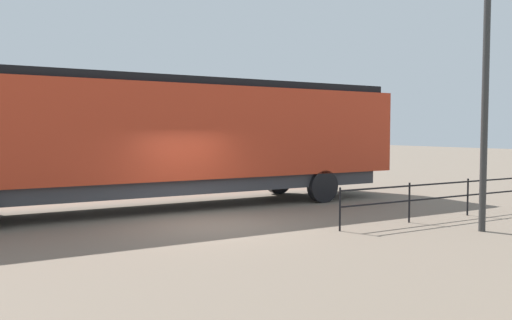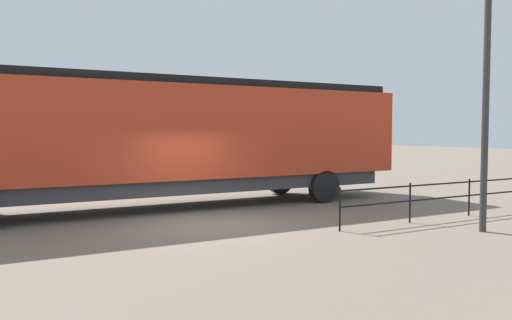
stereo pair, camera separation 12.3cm
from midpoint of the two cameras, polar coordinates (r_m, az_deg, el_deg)
name	(u,v)px [view 2 (the right image)]	position (r m, az deg, el deg)	size (l,w,h in m)	color
ground_plane	(209,225)	(13.36, -5.03, -7.22)	(120.00, 120.00, 0.00)	#756656
locomotive	(179,136)	(16.35, -8.46, 2.69)	(3.14, 16.29, 4.04)	red
lamp_post	(488,28)	(13.58, 24.74, 13.26)	(0.51, 0.51, 7.05)	#2D2D2D
platform_fence	(441,194)	(14.94, 20.21, -3.57)	(0.05, 7.06, 1.06)	black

